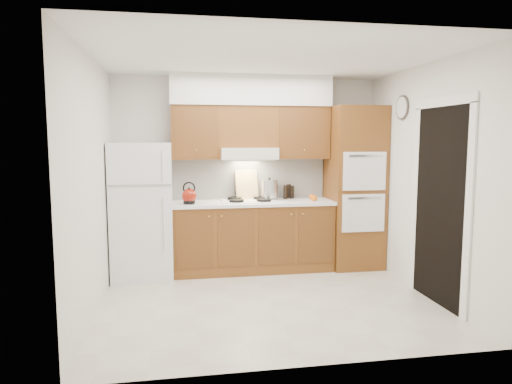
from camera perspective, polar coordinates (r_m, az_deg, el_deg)
floor at (r=5.15m, az=1.52°, el=-13.38°), size 3.60×3.60×0.00m
ceiling at (r=4.92m, az=1.62°, el=16.44°), size 3.60×3.60×0.00m
wall_back at (r=6.34m, az=-1.07°, el=2.42°), size 3.60×0.02×2.60m
wall_left at (r=4.85m, az=-19.79°, el=0.77°), size 0.02×3.00×2.60m
wall_right at (r=5.50m, az=20.28°, el=1.39°), size 0.02×3.00×2.60m
fridge at (r=5.98m, az=-13.98°, el=-2.27°), size 0.75×0.72×1.72m
base_cabinets at (r=6.17m, az=-0.41°, el=-5.67°), size 2.11×0.60×0.90m
countertop at (r=6.08m, az=-0.39°, el=-1.36°), size 2.13×0.62×0.04m
backsplash at (r=6.33m, az=-0.83°, el=1.69°), size 2.11×0.03×0.56m
oven_cabinet at (r=6.42m, az=12.19°, el=0.54°), size 0.70×0.65×2.20m
upper_cab_left at (r=6.09m, az=-7.57°, el=7.38°), size 0.63×0.33×0.70m
upper_cab_right at (r=6.31m, az=5.63°, el=7.37°), size 0.73×0.33×0.70m
range_hood at (r=6.10m, az=-0.99°, el=4.85°), size 0.75×0.45×0.15m
upper_cab_over_hood at (r=6.16m, az=-1.08°, el=8.12°), size 0.75×0.33×0.55m
soffit at (r=6.18m, az=-0.60°, el=12.53°), size 2.13×0.36×0.40m
cooktop at (r=6.09m, az=-0.89°, el=-1.10°), size 0.74×0.50×0.01m
doorway at (r=5.23m, az=21.97°, el=-1.69°), size 0.02×0.90×2.10m
wall_clock at (r=5.97m, az=17.82°, el=10.02°), size 0.02×0.30×0.30m
kettle at (r=5.86m, az=-8.36°, el=-0.50°), size 0.19×0.19×0.19m
cutting_board at (r=6.26m, az=-1.17°, el=0.90°), size 0.33×0.16×0.41m
stock_pot at (r=6.23m, az=1.70°, el=0.40°), size 0.25×0.25×0.24m
condiment_a at (r=6.31m, az=3.69°, el=-0.01°), size 0.06×0.06×0.19m
condiment_b at (r=6.42m, az=4.11°, el=0.11°), size 0.08×0.08×0.20m
condiment_c at (r=6.39m, az=4.51°, el=0.00°), size 0.08×0.08×0.18m
orange_near at (r=6.14m, az=7.31°, el=-0.78°), size 0.09×0.09×0.08m
orange_far at (r=6.28m, az=7.01°, el=-0.60°), size 0.09×0.09×0.08m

